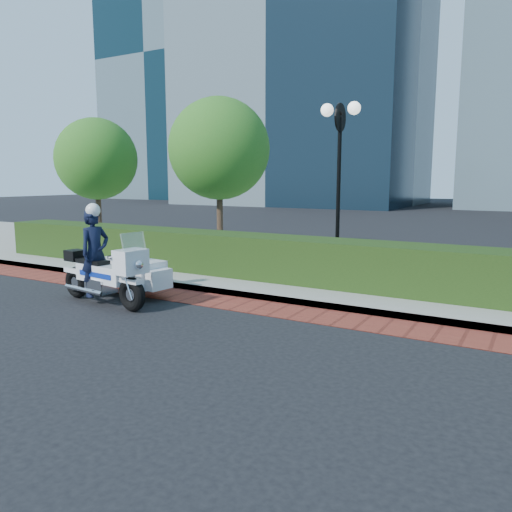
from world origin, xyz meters
The scene contains 9 objects.
ground centered at (0.00, 0.00, 0.00)m, with size 120.00×120.00×0.00m, color black.
brick_strip centered at (0.00, 1.50, 0.01)m, with size 60.00×1.00×0.01m, color maroon.
sidewalk centered at (0.00, 6.00, 0.07)m, with size 60.00×8.00×0.15m, color gray.
hedge_main centered at (0.00, 3.60, 0.65)m, with size 18.00×1.20×1.00m, color black.
lamppost centered at (1.00, 5.20, 2.96)m, with size 1.02×0.70×4.21m.
tree_a centered at (-9.00, 6.50, 3.22)m, with size 3.00×3.00×4.58m.
tree_b centered at (-3.50, 6.50, 3.43)m, with size 3.20×3.20×4.89m.
tower_far_left centered at (-36.00, 46.00, 17.00)m, with size 16.00×14.00×34.00m, color black.
police_motorcycle centered at (-2.09, 0.51, 0.70)m, with size 2.51×1.92×2.03m.
Camera 1 is at (5.55, -6.79, 2.51)m, focal length 35.00 mm.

